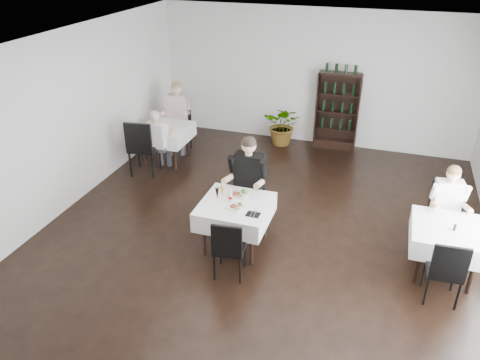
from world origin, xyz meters
name	(u,v)px	position (x,y,z in m)	size (l,w,h in m)	color
room_shell	(255,162)	(0.00, 0.00, 1.50)	(9.00, 9.00, 9.00)	black
wine_shelf	(337,112)	(0.60, 4.31, 0.85)	(0.90, 0.28, 1.75)	black
main_table	(235,212)	(-0.30, 0.00, 0.62)	(1.03, 1.03, 0.77)	black
left_table	(166,133)	(-2.70, 2.50, 0.62)	(0.98, 0.98, 0.77)	black
right_table	(448,237)	(2.70, 0.30, 0.62)	(0.98, 0.98, 0.77)	black
potted_tree	(283,125)	(-0.55, 4.12, 0.47)	(0.84, 0.73, 0.94)	#286221
main_chair_far	(251,198)	(-0.26, 0.66, 0.51)	(0.46, 0.46, 0.89)	black
main_chair_near	(229,246)	(-0.15, -0.73, 0.53)	(0.47, 0.47, 0.93)	black
left_chair_far	(179,123)	(-2.66, 3.07, 0.64)	(0.62, 0.63, 1.13)	black
left_chair_near	(142,145)	(-2.83, 1.73, 0.66)	(0.60, 0.61, 1.16)	black
right_chair_far	(447,209)	(2.74, 1.13, 0.60)	(0.63, 0.64, 1.05)	black
right_chair_near	(446,268)	(2.66, -0.35, 0.55)	(0.47, 0.47, 0.97)	black
diner_main	(247,178)	(-0.29, 0.53, 0.94)	(0.60, 0.60, 1.61)	#42434A
diner_left_far	(177,112)	(-2.69, 3.10, 0.89)	(0.64, 0.68, 1.54)	#42434A
diner_left_near	(158,136)	(-2.61, 1.99, 0.76)	(0.51, 0.52, 1.32)	#42434A
diner_right_far	(448,203)	(2.71, 0.93, 0.81)	(0.56, 0.58, 1.40)	#42434A
plate_far	(239,194)	(-0.32, 0.24, 0.79)	(0.28, 0.28, 0.09)	white
plate_near	(236,207)	(-0.24, -0.12, 0.79)	(0.31, 0.31, 0.07)	white
pilsner_dark	(217,194)	(-0.59, 0.01, 0.88)	(0.06, 0.06, 0.26)	black
pilsner_lager	(223,192)	(-0.53, 0.07, 0.89)	(0.07, 0.07, 0.29)	gold
coke_bottle	(230,196)	(-0.38, 0.01, 0.87)	(0.06, 0.06, 0.24)	silver
napkin_cutlery	(253,214)	(0.05, -0.23, 0.78)	(0.20, 0.22, 0.02)	black
pepper_mill	(455,227)	(2.75, 0.25, 0.82)	(0.04, 0.04, 0.09)	black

